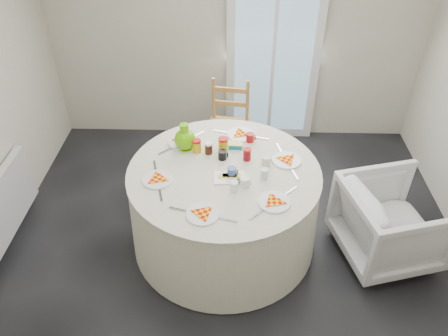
{
  "coord_description": "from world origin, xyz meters",
  "views": [
    {
      "loc": [
        0.0,
        -2.47,
        2.91
      ],
      "look_at": [
        -0.08,
        0.24,
        0.8
      ],
      "focal_mm": 35.0,
      "sensor_mm": 36.0,
      "label": 1
    }
  ],
  "objects_px": {
    "radiator": "(5,206)",
    "table": "(224,208)",
    "wooden_chair": "(228,126)",
    "green_pitcher": "(185,139)",
    "armchair": "(392,219)"
  },
  "relations": [
    {
      "from": "wooden_chair",
      "to": "armchair",
      "type": "xyz_separation_m",
      "value": [
        1.37,
        -1.25,
        -0.08
      ]
    },
    {
      "from": "wooden_chair",
      "to": "green_pitcher",
      "type": "relative_size",
      "value": 4.02
    },
    {
      "from": "radiator",
      "to": "green_pitcher",
      "type": "bearing_deg",
      "value": 12.23
    },
    {
      "from": "table",
      "to": "wooden_chair",
      "type": "height_order",
      "value": "wooden_chair"
    },
    {
      "from": "armchair",
      "to": "table",
      "type": "bearing_deg",
      "value": 70.53
    },
    {
      "from": "radiator",
      "to": "table",
      "type": "height_order",
      "value": "table"
    },
    {
      "from": "armchair",
      "to": "green_pitcher",
      "type": "relative_size",
      "value": 3.34
    },
    {
      "from": "radiator",
      "to": "wooden_chair",
      "type": "bearing_deg",
      "value": 32.09
    },
    {
      "from": "radiator",
      "to": "wooden_chair",
      "type": "relative_size",
      "value": 1.08
    },
    {
      "from": "wooden_chair",
      "to": "green_pitcher",
      "type": "bearing_deg",
      "value": -103.6
    },
    {
      "from": "wooden_chair",
      "to": "armchair",
      "type": "distance_m",
      "value": 1.85
    },
    {
      "from": "table",
      "to": "green_pitcher",
      "type": "relative_size",
      "value": 6.87
    },
    {
      "from": "green_pitcher",
      "to": "table",
      "type": "bearing_deg",
      "value": -33.58
    },
    {
      "from": "wooden_chair",
      "to": "table",
      "type": "bearing_deg",
      "value": -81.89
    },
    {
      "from": "table",
      "to": "green_pitcher",
      "type": "xyz_separation_m",
      "value": [
        -0.33,
        0.29,
        0.49
      ]
    }
  ]
}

